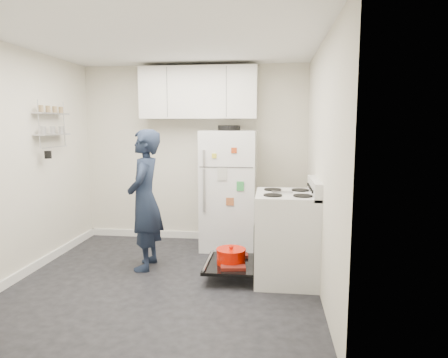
# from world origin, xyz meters

# --- Properties ---
(room) EXTENTS (3.21, 3.21, 2.51)m
(room) POSITION_xyz_m (-0.03, 0.03, 1.21)
(room) COLOR black
(room) RESTS_ON ground
(electric_range) EXTENTS (0.66, 0.76, 1.10)m
(electric_range) POSITION_xyz_m (1.26, 0.15, 0.47)
(electric_range) COLOR silver
(electric_range) RESTS_ON ground
(open_oven_door) EXTENTS (0.55, 0.70, 0.24)m
(open_oven_door) POSITION_xyz_m (0.68, 0.13, 0.20)
(open_oven_door) COLOR black
(open_oven_door) RESTS_ON ground
(refrigerator) EXTENTS (0.72, 0.74, 1.66)m
(refrigerator) POSITION_xyz_m (0.54, 1.25, 0.80)
(refrigerator) COLOR white
(refrigerator) RESTS_ON ground
(upper_cabinets) EXTENTS (1.60, 0.33, 0.70)m
(upper_cabinets) POSITION_xyz_m (0.10, 1.43, 2.10)
(upper_cabinets) COLOR silver
(upper_cabinets) RESTS_ON room
(wall_shelf_rack) EXTENTS (0.14, 0.60, 0.61)m
(wall_shelf_rack) POSITION_xyz_m (-1.52, 0.49, 1.68)
(wall_shelf_rack) COLOR #B2B2B7
(wall_shelf_rack) RESTS_ON room
(person) EXTENTS (0.42, 0.61, 1.62)m
(person) POSITION_xyz_m (-0.34, 0.32, 0.81)
(person) COLOR #182136
(person) RESTS_ON ground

